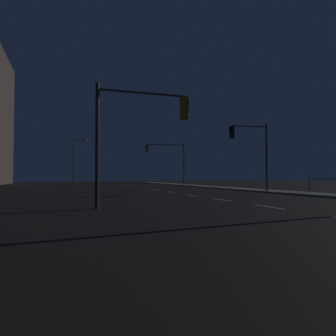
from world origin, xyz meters
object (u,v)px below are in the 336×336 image
(traffic_light_mid_left, at_px, (251,144))
(traffic_light_near_right, at_px, (141,122))
(traffic_light_near_left, at_px, (167,155))
(street_lamp_corner, at_px, (76,157))

(traffic_light_mid_left, bearing_deg, traffic_light_near_right, -144.01)
(traffic_light_near_left, relative_size, traffic_light_near_right, 1.11)
(traffic_light_near_left, distance_m, street_lamp_corner, 13.15)
(traffic_light_near_left, xyz_separation_m, traffic_light_mid_left, (1.10, -16.82, -0.24))
(traffic_light_near_left, xyz_separation_m, street_lamp_corner, (-11.17, 6.94, -0.08))
(traffic_light_near_left, xyz_separation_m, traffic_light_near_right, (-9.78, -24.72, -0.57))
(street_lamp_corner, bearing_deg, traffic_light_mid_left, -62.70)
(traffic_light_mid_left, distance_m, street_lamp_corner, 26.74)
(traffic_light_near_left, distance_m, traffic_light_mid_left, 16.86)
(traffic_light_near_right, relative_size, traffic_light_mid_left, 0.94)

